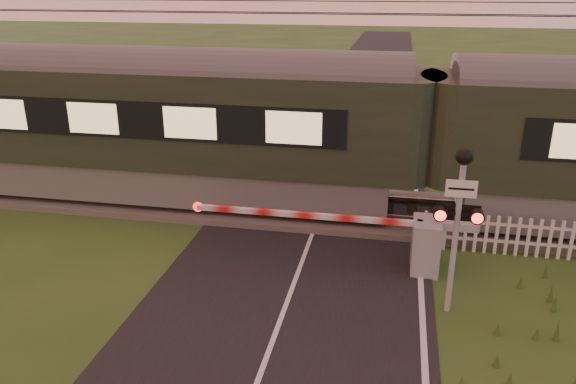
% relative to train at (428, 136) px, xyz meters
% --- Properties ---
extents(ground, '(160.00, 160.00, 0.00)m').
position_rel_train_xyz_m(ground, '(-2.85, -6.50, -2.40)').
color(ground, '#2B461B').
rests_on(ground, ground).
extents(road, '(6.00, 140.00, 0.03)m').
position_rel_train_xyz_m(road, '(-2.83, -6.73, -2.39)').
color(road, black).
rests_on(road, ground).
extents(track_bed, '(140.00, 3.40, 0.39)m').
position_rel_train_xyz_m(track_bed, '(-2.85, 0.00, -2.33)').
color(track_bed, '#47423D').
rests_on(track_bed, ground).
extents(overhead_wires, '(120.00, 0.62, 0.62)m').
position_rel_train_xyz_m(overhead_wires, '(-2.85, 0.00, 3.33)').
color(overhead_wires, black).
rests_on(overhead_wires, ground).
extents(train, '(45.35, 3.13, 4.23)m').
position_rel_train_xyz_m(train, '(0.00, 0.00, 0.00)').
color(train, slate).
rests_on(train, ground).
extents(boom_gate, '(6.68, 0.95, 1.26)m').
position_rel_train_xyz_m(boom_gate, '(-0.28, -3.06, -1.71)').
color(boom_gate, gray).
rests_on(boom_gate, ground).
extents(crossing_signal, '(0.88, 0.36, 3.44)m').
position_rel_train_xyz_m(crossing_signal, '(0.40, -4.75, -0.03)').
color(crossing_signal, gray).
rests_on(crossing_signal, ground).
extents(picket_fence, '(3.89, 0.08, 0.99)m').
position_rel_train_xyz_m(picket_fence, '(1.83, -1.89, -1.89)').
color(picket_fence, silver).
rests_on(picket_fence, ground).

